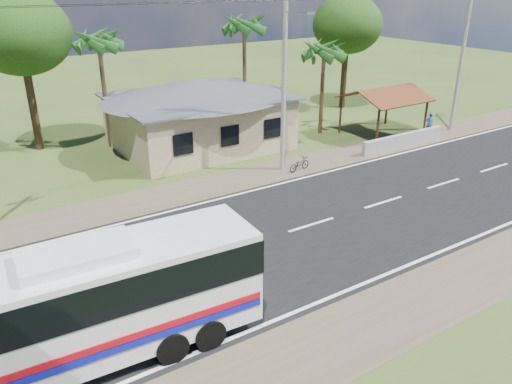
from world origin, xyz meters
The scene contains 14 objects.
ground centered at (0.00, 0.00, 0.00)m, with size 120.00×120.00×0.00m, color #2D4619.
road centered at (0.00, 0.00, 0.01)m, with size 120.00×16.00×0.03m.
house centered at (1.00, 13.00, 2.64)m, with size 12.40×10.00×5.00m.
waiting_shed centered at (13.00, 8.50, 2.73)m, with size 5.20×4.48×3.35m.
concrete_barrier centered at (12.00, 5.60, 0.45)m, with size 7.00×0.30×0.90m, color #9E9E99.
utility_poles centered at (2.67, 6.49, 5.77)m, with size 32.80×2.22×11.00m.
palm_near centered at (9.50, 11.00, 5.71)m, with size 2.80×2.80×6.70m.
palm_mid centered at (6.00, 15.50, 7.16)m, with size 2.80×2.80×8.20m.
palm_far centered at (-4.00, 16.00, 6.68)m, with size 2.80×2.80×7.70m.
tree_behind_house centered at (-8.00, 18.00, 7.12)m, with size 6.00×6.00×9.61m.
tree_behind_shed centered at (16.00, 16.00, 6.68)m, with size 5.60×5.60×9.02m.
coach_bus centered at (-11.62, -3.32, 2.10)m, with size 11.96×3.14×3.68m.
motorcycle centered at (3.69, 5.79, 0.40)m, with size 0.53×1.52×0.80m, color black.
person centered at (15.91, 6.77, 0.74)m, with size 0.54×0.35×1.48m, color #1C4B9D.
Camera 1 is at (-12.81, -15.41, 10.15)m, focal length 35.00 mm.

